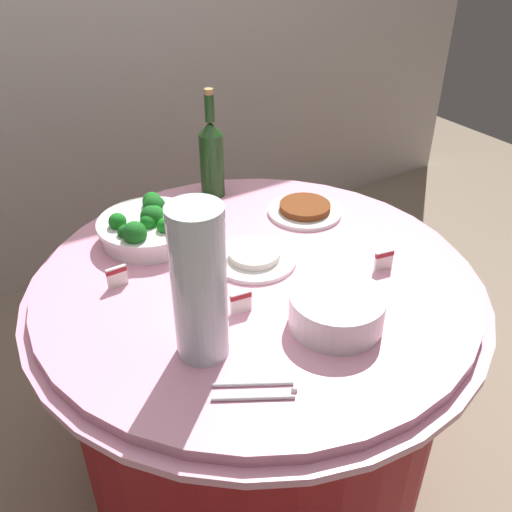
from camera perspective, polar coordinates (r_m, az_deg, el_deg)
ground_plane at (r=1.94m, az=0.00°, el=-19.94°), size 6.00×6.00×0.00m
buffet_table at (r=1.65m, az=0.00°, el=-12.12°), size 1.16×1.16×0.74m
broccoli_bowl at (r=1.55m, az=-10.86°, el=2.97°), size 0.28×0.28×0.11m
plate_stack at (r=1.24m, az=8.20°, el=-5.45°), size 0.21×0.21×0.08m
wine_bottle at (r=1.74m, az=-4.54°, el=10.07°), size 0.07×0.07×0.34m
decorative_fruit_vase at (r=1.10m, az=-5.73°, el=-3.79°), size 0.11×0.11×0.34m
serving_tongs at (r=1.11m, az=0.08°, el=-13.58°), size 0.16×0.12×0.01m
food_plate_rice at (r=1.45m, az=-0.16°, el=-0.11°), size 0.22×0.22×0.03m
food_plate_stir_fry at (r=1.68m, az=4.99°, el=4.74°), size 0.22×0.22×0.03m
label_placard_front at (r=1.39m, az=-13.99°, el=-1.96°), size 0.05×0.01×0.05m
label_placard_mid at (r=1.27m, az=-1.56°, el=-4.64°), size 0.05×0.01×0.05m
label_placard_rear at (r=1.45m, az=12.90°, el=-0.32°), size 0.05×0.02×0.05m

